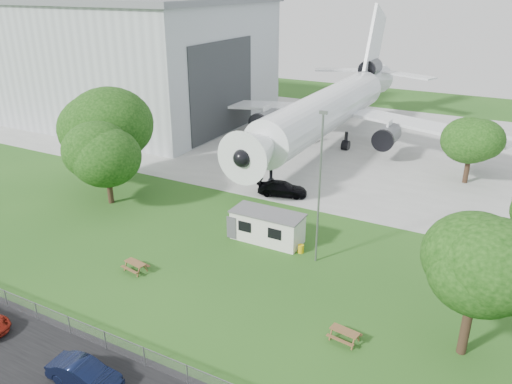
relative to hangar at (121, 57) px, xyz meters
The scene contains 17 objects.
ground 53.16m from the hangar, 43.47° to the right, with size 160.00×160.00×0.00m, color #366A23.
asphalt_strip 62.70m from the hangar, 52.23° to the right, with size 120.00×8.00×0.02m, color black.
concrete_apron 39.17m from the hangar, ahead, with size 120.00×46.00×0.03m, color #B7B7B2.
hangar is the anchor object (origin of this frame).
airliner 36.21m from the hangar, ahead, with size 46.36×47.73×17.69m.
site_cabin 50.81m from the hangar, 34.73° to the right, with size 6.75×2.71×2.62m.
picnic_west 52.10m from the hangar, 47.52° to the right, with size 1.80×1.50×0.76m, color brown, non-canonical shape.
picnic_east 64.55m from the hangar, 36.47° to the right, with size 1.80×1.50×0.76m, color brown, non-canonical shape.
fence 60.00m from the hangar, 50.15° to the right, with size 58.00×0.04×1.30m, color gray.
lamp_mast 55.06m from the hangar, 32.84° to the right, with size 0.16×0.16×12.00m, color slate.
tree_west_big 32.57m from the hangar, 51.85° to the right, with size 9.64×9.64×11.24m.
tree_west_small 37.62m from the hangar, 50.62° to the right, with size 6.99×6.99×8.81m.
tree_east_front 68.04m from the hangar, 31.63° to the right, with size 6.51×6.51×9.28m.
tree_far_apron 54.91m from the hangar, ahead, with size 6.05×6.05×7.76m.
car_centre_sedan 63.23m from the hangar, 50.29° to the right, with size 1.50×4.30×1.42m, color black.
car_ne_sedan 61.97m from the hangar, 21.07° to the right, with size 1.48×4.25×1.40m, color silver.
car_apron_van 43.45m from the hangar, 26.57° to the right, with size 2.08×5.11×1.48m, color black.
Camera 1 is at (20.40, -26.44, 20.36)m, focal length 35.00 mm.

